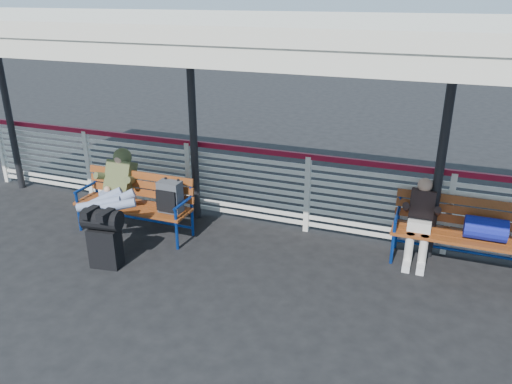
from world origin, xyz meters
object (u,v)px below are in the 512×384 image
at_px(traveler_man, 112,196).
at_px(companion_person, 420,220).
at_px(bench_right, 472,228).
at_px(bench_left, 146,197).
at_px(luggage_stack, 104,236).

bearing_deg(traveler_man, companion_person, 13.02).
bearing_deg(bench_right, companion_person, -175.79).
xyz_separation_m(bench_left, companion_person, (3.85, 0.63, 0.00)).
height_order(bench_right, companion_person, companion_person).
height_order(bench_left, bench_right, bench_left).
distance_m(bench_left, bench_right, 4.55).
relative_size(luggage_stack, bench_right, 0.46).
bearing_deg(bench_left, luggage_stack, -90.22).
xyz_separation_m(luggage_stack, traveler_man, (-0.35, 0.69, 0.26)).
relative_size(bench_left, companion_person, 1.57).
xyz_separation_m(luggage_stack, companion_person, (3.85, 1.66, 0.15)).
bearing_deg(bench_left, traveler_man, -135.34).
relative_size(traveler_man, companion_person, 1.43).
bearing_deg(companion_person, traveler_man, -166.98).
bearing_deg(traveler_man, luggage_stack, -63.30).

